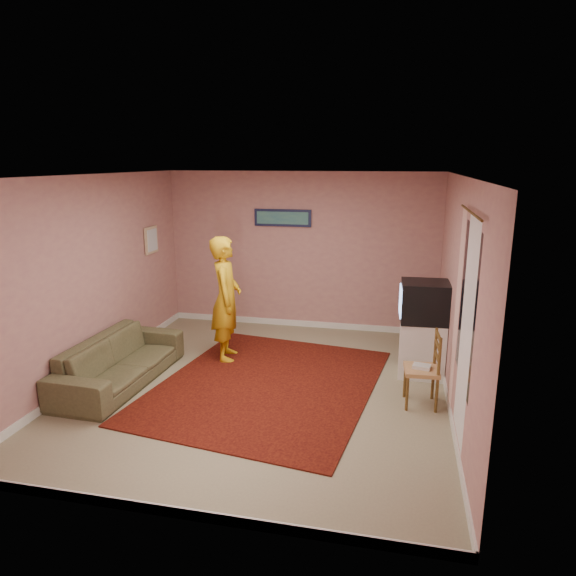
% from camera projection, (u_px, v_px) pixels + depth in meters
% --- Properties ---
extents(ground, '(5.00, 5.00, 0.00)m').
position_uv_depth(ground, '(262.00, 387.00, 6.44)').
color(ground, gray).
rests_on(ground, ground).
extents(wall_back, '(4.50, 0.02, 2.60)m').
position_uv_depth(wall_back, '(301.00, 251.00, 8.50)').
color(wall_back, tan).
rests_on(wall_back, ground).
extents(wall_front, '(4.50, 0.02, 2.60)m').
position_uv_depth(wall_front, '(171.00, 367.00, 3.76)').
color(wall_front, tan).
rests_on(wall_front, ground).
extents(wall_left, '(0.02, 5.00, 2.60)m').
position_uv_depth(wall_left, '(92.00, 278.00, 6.60)').
color(wall_left, tan).
rests_on(wall_left, ground).
extents(wall_right, '(0.02, 5.00, 2.60)m').
position_uv_depth(wall_right, '(457.00, 297.00, 5.66)').
color(wall_right, tan).
rests_on(wall_right, ground).
extents(ceiling, '(4.50, 5.00, 0.02)m').
position_uv_depth(ceiling, '(259.00, 175.00, 5.81)').
color(ceiling, silver).
rests_on(ceiling, wall_back).
extents(baseboard_back, '(4.50, 0.02, 0.10)m').
position_uv_depth(baseboard_back, '(300.00, 323.00, 8.79)').
color(baseboard_back, silver).
rests_on(baseboard_back, ground).
extents(baseboard_front, '(4.50, 0.02, 0.10)m').
position_uv_depth(baseboard_front, '(180.00, 513.00, 4.07)').
color(baseboard_front, silver).
rests_on(baseboard_front, ground).
extents(baseboard_left, '(0.02, 5.00, 0.10)m').
position_uv_depth(baseboard_left, '(101.00, 368.00, 6.90)').
color(baseboard_left, silver).
rests_on(baseboard_left, ground).
extents(baseboard_right, '(0.02, 5.00, 0.10)m').
position_uv_depth(baseboard_right, '(448.00, 401.00, 5.96)').
color(baseboard_right, silver).
rests_on(baseboard_right, ground).
extents(window, '(0.01, 1.10, 1.50)m').
position_uv_depth(window, '(468.00, 306.00, 4.77)').
color(window, black).
rests_on(window, wall_right).
extents(curtain_sheer, '(0.01, 0.75, 2.10)m').
position_uv_depth(curtain_sheer, '(466.00, 332.00, 4.68)').
color(curtain_sheer, white).
rests_on(curtain_sheer, wall_right).
extents(curtain_floral, '(0.01, 0.35, 2.10)m').
position_uv_depth(curtain_floral, '(457.00, 310.00, 5.35)').
color(curtain_floral, white).
rests_on(curtain_floral, wall_right).
extents(curtain_rod, '(0.02, 1.40, 0.02)m').
position_uv_depth(curtain_rod, '(471.00, 212.00, 4.57)').
color(curtain_rod, brown).
rests_on(curtain_rod, wall_right).
extents(picture_back, '(0.95, 0.04, 0.28)m').
position_uv_depth(picture_back, '(283.00, 218.00, 8.39)').
color(picture_back, '#15193B').
rests_on(picture_back, wall_back).
extents(picture_left, '(0.04, 0.38, 0.42)m').
position_uv_depth(picture_left, '(151.00, 240.00, 8.04)').
color(picture_left, '#CAB38B').
rests_on(picture_left, wall_left).
extents(area_rug, '(2.99, 3.54, 0.02)m').
position_uv_depth(area_rug, '(267.00, 384.00, 6.50)').
color(area_rug, black).
rests_on(area_rug, ground).
extents(tv_cabinet, '(0.58, 0.53, 0.74)m').
position_uv_depth(tv_cabinet, '(422.00, 348.00, 6.74)').
color(tv_cabinet, silver).
rests_on(tv_cabinet, ground).
extents(crt_tv, '(0.63, 0.57, 0.52)m').
position_uv_depth(crt_tv, '(424.00, 302.00, 6.59)').
color(crt_tv, black).
rests_on(crt_tv, tv_cabinet).
extents(chair_a, '(0.43, 0.41, 0.49)m').
position_uv_depth(chair_a, '(416.00, 313.00, 7.65)').
color(chair_a, tan).
rests_on(chair_a, ground).
extents(dvd_player, '(0.40, 0.34, 0.06)m').
position_uv_depth(dvd_player, '(415.00, 317.00, 7.66)').
color(dvd_player, '#B9B9BE').
rests_on(dvd_player, chair_a).
extents(blue_throw, '(0.45, 0.06, 0.47)m').
position_uv_depth(blue_throw, '(416.00, 298.00, 7.78)').
color(blue_throw, '#99CBFA').
rests_on(blue_throw, chair_a).
extents(chair_b, '(0.41, 0.43, 0.48)m').
position_uv_depth(chair_b, '(422.00, 361.00, 5.86)').
color(chair_b, tan).
rests_on(chair_b, ground).
extents(game_console, '(0.22, 0.18, 0.04)m').
position_uv_depth(game_console, '(422.00, 366.00, 5.87)').
color(game_console, silver).
rests_on(game_console, chair_b).
extents(sofa, '(0.86, 2.06, 0.59)m').
position_uv_depth(sofa, '(120.00, 361.00, 6.51)').
color(sofa, brown).
rests_on(sofa, ground).
extents(person, '(0.55, 0.72, 1.76)m').
position_uv_depth(person, '(226.00, 299.00, 7.18)').
color(person, gold).
rests_on(person, ground).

